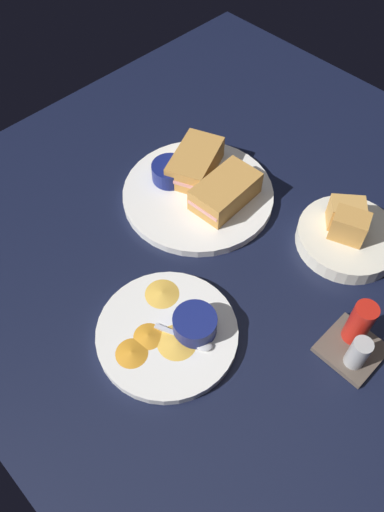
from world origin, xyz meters
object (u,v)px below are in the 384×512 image
ramekin_dark_sauce (170,171)px  condiment_caddy (357,338)px  spoon_by_dark_ramekin (195,187)px  plate_chips_companion (167,333)px  spoon_by_gravy_ramekin (195,341)px  sandwich_half_near (225,191)px  ramekin_light_gravy (195,324)px  bread_basket_rear (347,234)px  plate_sandwich_main (198,194)px  sandwich_half_far (195,162)px

ramekin_dark_sauce → condiment_caddy: (4.01, 46.41, -0.05)cm
spoon_by_dark_ramekin → plate_chips_companion: 31.45cm
ramekin_dark_sauce → plate_chips_companion: bearing=46.3°
plate_chips_companion → spoon_by_gravy_ramekin: size_ratio=2.35×
sandwich_half_near → spoon_by_dark_ramekin: sandwich_half_near is taller
sandwich_half_near → ramekin_light_gravy: (23.46, 15.66, -0.55)cm
ramekin_dark_sauce → spoon_by_gravy_ramekin: bearing=53.3°
sandwich_half_near → condiment_caddy: condiment_caddy is taller
sandwich_half_near → bread_basket_rear: (-9.26, 21.59, -1.64)cm
sandwich_half_near → ramekin_dark_sauce: size_ratio=1.91×
ramekin_light_gravy → spoon_by_gravy_ramekin: size_ratio=0.72×
spoon_by_dark_ramekin → condiment_caddy: size_ratio=1.04×
ramekin_light_gravy → bread_basket_rear: bearing=169.7°
bread_basket_rear → sandwich_half_near: bearing=-66.8°
ramekin_dark_sauce → ramekin_light_gravy: bearing=53.8°
plate_sandwich_main → plate_chips_companion: 30.68cm
sandwich_half_near → spoon_by_gravy_ramekin: size_ratio=1.41×
sandwich_half_near → ramekin_light_gravy: 28.21cm
plate_sandwich_main → plate_chips_companion: bearing=36.0°
sandwich_half_near → plate_sandwich_main: bearing=-68.5°
plate_chips_companion → sandwich_half_near: bearing=-154.5°
sandwich_half_near → sandwich_half_far: same height
plate_sandwich_main → ramekin_light_gravy: ramekin_light_gravy is taller
spoon_by_dark_ramekin → bread_basket_rear: bread_basket_rear is taller
spoon_by_dark_ramekin → ramekin_light_gravy: ramekin_light_gravy is taller
plate_chips_companion → ramekin_dark_sauce: bearing=-133.7°
ramekin_light_gravy → spoon_by_gravy_ramekin: 2.73cm
sandwich_half_far → spoon_by_gravy_ramekin: 37.80cm
sandwich_half_far → bread_basket_rear: bearing=104.1°
sandwich_half_far → ramekin_dark_sauce: (4.91, -2.09, -0.55)cm
plate_chips_companion → ramekin_light_gravy: 5.17cm
spoon_by_dark_ramekin → sandwich_half_near: bearing=106.8°
plate_sandwich_main → bread_basket_rear: (-11.31, 26.79, 1.56)cm
ramekin_dark_sauce → spoon_by_dark_ramekin: size_ratio=0.72×
plate_sandwich_main → ramekin_light_gravy: size_ratio=4.20×
sandwich_half_far → spoon_by_dark_ramekin: sandwich_half_far is taller
sandwich_half_near → sandwich_half_far: size_ratio=0.91×
ramekin_light_gravy → bread_basket_rear: 33.28cm
ramekin_dark_sauce → spoon_by_gravy_ramekin: 36.16cm
condiment_caddy → ramekin_light_gravy: bearing=-50.1°
bread_basket_rear → plate_chips_companion: bearing=-13.6°
plate_sandwich_main → condiment_caddy: bearing=82.2°
plate_sandwich_main → spoon_by_gravy_ramekin: size_ratio=3.04×
sandwich_half_far → plate_chips_companion: sandwich_half_far is taller
sandwich_half_far → ramekin_light_gravy: bearing=45.4°
plate_sandwich_main → sandwich_half_near: bearing=111.5°
sandwich_half_far → ramekin_light_gravy: 35.46cm
plate_sandwich_main → ramekin_dark_sauce: bearing=-77.5°
ramekin_dark_sauce → condiment_caddy: size_ratio=0.75×
plate_sandwich_main → sandwich_half_far: bearing=-128.5°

